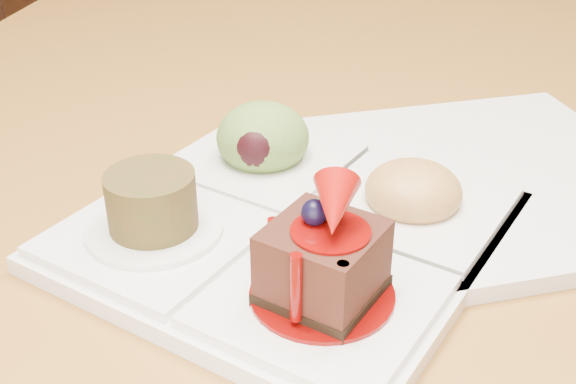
# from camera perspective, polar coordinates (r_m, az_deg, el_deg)

# --- Properties ---
(dining_table) EXTENTS (1.00, 1.80, 0.75)m
(dining_table) POSITION_cam_1_polar(r_m,az_deg,el_deg) (0.84, 10.01, 6.86)
(dining_table) COLOR #956226
(dining_table) RESTS_ON ground
(sampler_plate) EXTENTS (0.31, 0.31, 0.09)m
(sampler_plate) POSITION_cam_1_polar(r_m,az_deg,el_deg) (0.46, 0.05, -1.48)
(sampler_plate) COLOR silver
(sampler_plate) RESTS_ON dining_table
(second_plate) EXTENTS (0.32, 0.32, 0.01)m
(second_plate) POSITION_cam_1_polar(r_m,az_deg,el_deg) (0.54, 15.32, 1.00)
(second_plate) COLOR silver
(second_plate) RESTS_ON dining_table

